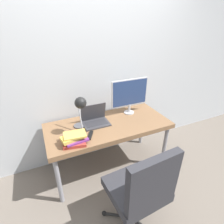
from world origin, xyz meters
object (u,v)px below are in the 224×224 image
at_px(laptop, 95,120).
at_px(monitor, 130,94).
at_px(book_stack, 75,139).
at_px(desk_lamp, 80,107).
at_px(office_chair, 142,189).

xyz_separation_m(laptop, monitor, (0.53, 0.08, 0.24)).
distance_m(laptop, book_stack, 0.45).
bearing_deg(laptop, monitor, 8.53).
relative_size(laptop, desk_lamp, 0.71).
bearing_deg(office_chair, laptop, 94.46).
distance_m(monitor, office_chair, 1.24).
height_order(laptop, monitor, monitor).
distance_m(desk_lamp, book_stack, 0.35).
height_order(desk_lamp, book_stack, desk_lamp).
xyz_separation_m(laptop, book_stack, (-0.34, -0.30, 0.00)).
bearing_deg(desk_lamp, laptop, 34.23).
relative_size(monitor, desk_lamp, 1.16).
xyz_separation_m(monitor, desk_lamp, (-0.74, -0.22, 0.05)).
distance_m(monitor, desk_lamp, 0.77).
xyz_separation_m(desk_lamp, book_stack, (-0.13, -0.16, -0.29)).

